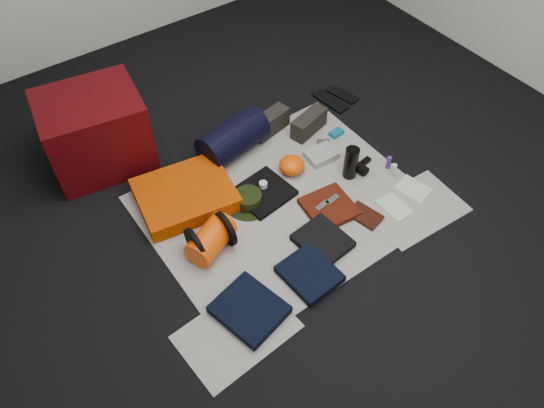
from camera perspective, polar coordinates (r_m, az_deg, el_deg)
floor at (r=3.29m, az=1.16°, el=-0.25°), size 4.50×4.50×0.02m
newspaper_mat at (r=3.28m, az=1.16°, el=-0.10°), size 1.60×1.30×0.01m
newspaper_sheet_front_left at (r=2.81m, az=-3.80°, el=-13.54°), size 0.61×0.44×0.00m
newspaper_sheet_front_right at (r=3.38m, az=15.19°, el=-0.46°), size 0.60×0.43×0.00m
red_cabinet at (r=3.55m, az=-18.42°, el=7.39°), size 0.69×0.60×0.51m
sleeping_pad at (r=3.30m, az=-9.29°, el=0.97°), size 0.64×0.55×0.10m
stuff_sack at (r=3.03m, az=-6.59°, el=-3.80°), size 0.33×0.27×0.17m
sack_strap_left at (r=2.98m, az=-8.26°, el=-4.43°), size 0.02×0.22×0.22m
sack_strap_right at (r=3.03m, az=-5.02°, el=-2.67°), size 0.03×0.22×0.22m
navy_duffel at (r=3.53m, az=-4.21°, el=7.06°), size 0.50×0.32×0.24m
boonie_brim at (r=3.28m, az=-2.56°, el=0.11°), size 0.35×0.35×0.01m
boonie_crown at (r=3.25m, az=-2.58°, el=0.58°), size 0.17×0.17×0.08m
hiking_boot_left at (r=3.71m, az=-0.21°, el=8.72°), size 0.31×0.16×0.15m
hiking_boot_right at (r=3.71m, az=3.99°, el=8.65°), size 0.30×0.18×0.14m
flip_flop_left at (r=4.02m, az=6.32°, el=10.94°), size 0.14×0.30×0.02m
flip_flop_right at (r=4.09m, az=7.61°, el=11.56°), size 0.14×0.26×0.01m
trousers_navy_a at (r=2.83m, az=-2.45°, el=-11.26°), size 0.37×0.40×0.05m
trousers_navy_b at (r=2.96m, az=4.05°, el=-7.48°), size 0.29×0.32×0.05m
trousers_charcoal at (r=3.09m, az=5.47°, el=-3.97°), size 0.28×0.32×0.05m
black_tshirt at (r=3.32m, az=-0.93°, el=1.25°), size 0.36×0.34×0.03m
red_shirt at (r=3.26m, az=6.16°, el=-0.36°), size 0.32×0.32×0.04m
orange_stuff_sack at (r=3.43m, az=2.15°, el=4.20°), size 0.18×0.18×0.11m
first_aid_pouch at (r=3.56m, az=5.31°, el=5.28°), size 0.21×0.16×0.05m
water_bottle at (r=3.40m, az=8.49°, el=4.41°), size 0.11×0.11×0.23m
speaker at (r=3.50m, az=9.09°, el=4.10°), size 0.09×0.17×0.06m
compact_camera at (r=3.65m, az=5.52°, el=6.52°), size 0.10×0.09×0.04m
cyan_case at (r=3.74m, az=6.93°, el=7.59°), size 0.10×0.07×0.03m
toiletry_purple at (r=3.54m, az=12.42°, el=4.37°), size 0.03×0.03×0.09m
toiletry_clear at (r=3.50m, az=12.92°, el=3.57°), size 0.04×0.04×0.10m
paperback_book at (r=3.25m, az=9.95°, el=-1.23°), size 0.17×0.22×0.03m
map_booklet at (r=3.35m, az=13.05°, el=-0.30°), size 0.14×0.20×0.01m
map_printout at (r=3.48m, az=14.94°, el=1.61°), size 0.19×0.23×0.01m
sunglasses at (r=3.56m, az=9.93°, el=4.46°), size 0.10×0.06×0.02m
key_cluster at (r=2.83m, az=-4.47°, el=-12.50°), size 0.07×0.07×0.01m
tape_roll at (r=3.32m, az=-0.95°, el=2.10°), size 0.05×0.05×0.03m
energy_bar_a at (r=3.23m, az=5.43°, el=-0.16°), size 0.10×0.05×0.01m
energy_bar_b at (r=3.27m, az=6.51°, el=0.46°), size 0.10×0.05×0.01m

